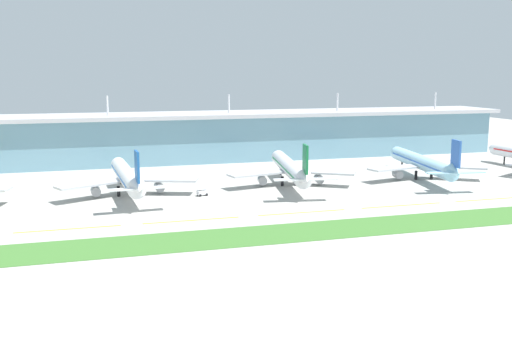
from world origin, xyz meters
The scene contains 12 objects.
ground_plane centered at (0.00, 0.00, 0.00)m, with size 600.00×600.00×0.00m, color #A8A59E.
terminal_building centered at (0.00, 110.61, 11.63)m, with size 288.00×34.00×31.85m.
airliner_near_middle centered at (-52.41, 38.08, 6.45)m, with size 48.72×63.18×18.90m.
airliner_center centered at (7.95, 39.36, 6.45)m, with size 48.15×65.66×18.90m.
airliner_far_middle centered at (63.09, 36.73, 6.45)m, with size 48.17×65.25×18.90m.
taxiway_stripe_west centered at (-71.00, -2.96, 0.02)m, with size 28.00×0.70×0.04m, color yellow.
taxiway_stripe_mid_west centered at (-37.00, -2.96, 0.02)m, with size 28.00×0.70×0.04m, color yellow.
taxiway_stripe_centre centered at (-3.00, -2.96, 0.02)m, with size 28.00×0.70×0.04m, color yellow.
taxiway_stripe_mid_east centered at (31.00, -2.96, 0.02)m, with size 28.00×0.70×0.04m, color yellow.
taxiway_stripe_east centered at (65.00, -2.96, 0.02)m, with size 28.00×0.70×0.04m, color yellow.
grass_verge centered at (0.00, -23.13, 0.05)m, with size 300.00×18.00×0.10m, color #3D702D.
baggage_cart centered at (-27.71, 29.31, 1.26)m, with size 3.97×2.88×2.48m.
Camera 1 is at (-63.99, -163.80, 42.31)m, focal length 40.60 mm.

